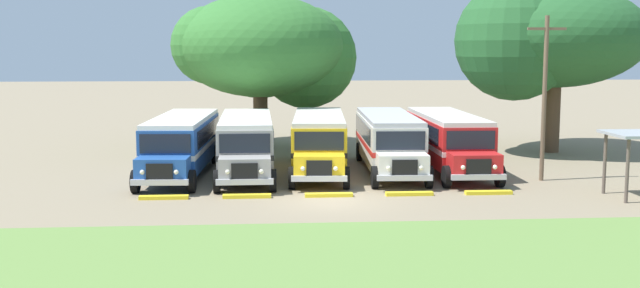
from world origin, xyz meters
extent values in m
plane|color=#84755B|center=(0.00, 0.00, 0.00)|extent=(220.00, 220.00, 0.00)
cube|color=olive|center=(0.00, -7.77, 0.00)|extent=(80.00, 8.05, 0.01)
cube|color=#23519E|center=(-6.66, 7.46, 1.55)|extent=(3.03, 9.33, 2.10)
cube|color=silver|center=(-6.66, 7.46, 1.38)|extent=(3.06, 9.35, 0.24)
cube|color=black|center=(-5.38, 7.69, 2.05)|extent=(0.50, 7.99, 0.80)
cube|color=black|center=(-7.91, 7.83, 2.05)|extent=(0.50, 7.99, 0.80)
cube|color=silver|center=(-6.66, 7.46, 2.71)|extent=(2.94, 9.23, 0.22)
cube|color=#23519E|center=(-6.97, 2.17, 1.02)|extent=(2.28, 1.53, 1.05)
cube|color=black|center=(-7.01, 1.43, 1.05)|extent=(1.10, 0.16, 0.70)
cube|color=#B7B7BC|center=(-7.02, 1.39, 0.62)|extent=(2.41, 0.34, 0.24)
cube|color=black|center=(-6.93, 2.84, 2.05)|extent=(2.20, 0.19, 0.84)
cube|color=silver|center=(-6.40, 12.07, 1.45)|extent=(0.90, 0.11, 1.30)
sphere|color=#EAE5C6|center=(-6.32, 1.34, 1.05)|extent=(0.20, 0.20, 0.20)
sphere|color=#EAE5C6|center=(-7.72, 1.42, 1.05)|extent=(0.20, 0.20, 0.20)
cylinder|color=black|center=(-5.77, 2.20, 0.50)|extent=(0.34, 1.01, 1.00)
cylinder|color=black|center=(-8.16, 2.34, 0.50)|extent=(0.34, 1.01, 1.00)
cylinder|color=black|center=(-5.29, 10.39, 0.50)|extent=(0.34, 1.01, 1.00)
cylinder|color=black|center=(-7.69, 10.52, 0.50)|extent=(0.34, 1.01, 1.00)
cube|color=#9E9993|center=(-3.54, 7.31, 1.55)|extent=(2.57, 9.22, 2.10)
cube|color=#282828|center=(-3.54, 7.31, 1.38)|extent=(2.60, 9.24, 0.24)
cube|color=black|center=(-2.27, 7.62, 2.05)|extent=(0.10, 8.00, 0.80)
cube|color=black|center=(-4.81, 7.60, 2.05)|extent=(0.10, 8.00, 0.80)
cube|color=silver|center=(-3.54, 7.31, 2.71)|extent=(2.49, 9.12, 0.22)
cube|color=#9E9993|center=(-3.50, 2.01, 1.02)|extent=(2.21, 1.42, 1.05)
cube|color=black|center=(-3.49, 1.27, 1.05)|extent=(1.10, 0.11, 0.70)
cube|color=#B7B7BC|center=(-3.49, 1.23, 0.62)|extent=(2.40, 0.22, 0.24)
cube|color=black|center=(-3.50, 2.68, 2.05)|extent=(2.20, 0.08, 0.84)
cube|color=#282828|center=(-3.58, 11.93, 1.45)|extent=(0.90, 0.07, 1.30)
sphere|color=#EAE5C6|center=(-2.79, 1.22, 1.05)|extent=(0.20, 0.20, 0.20)
sphere|color=#EAE5C6|center=(-4.19, 1.21, 1.05)|extent=(0.20, 0.20, 0.20)
cylinder|color=black|center=(-2.30, 2.12, 0.50)|extent=(0.29, 1.00, 1.00)
cylinder|color=black|center=(-4.70, 2.10, 0.50)|extent=(0.29, 1.00, 1.00)
cylinder|color=black|center=(-2.36, 10.32, 0.50)|extent=(0.29, 1.00, 1.00)
cylinder|color=black|center=(-4.76, 10.30, 0.50)|extent=(0.29, 1.00, 1.00)
cube|color=yellow|center=(0.11, 7.84, 1.55)|extent=(3.17, 9.36, 2.10)
cube|color=black|center=(0.11, 7.84, 1.38)|extent=(3.20, 9.38, 0.24)
cube|color=black|center=(1.40, 8.05, 2.05)|extent=(0.63, 7.98, 0.80)
cube|color=black|center=(-1.14, 8.24, 2.05)|extent=(0.63, 7.98, 0.80)
cube|color=beige|center=(0.11, 7.84, 2.71)|extent=(3.08, 9.25, 0.22)
cube|color=yellow|center=(-0.28, 2.56, 1.02)|extent=(2.30, 1.56, 1.05)
cube|color=black|center=(-0.33, 1.82, 1.05)|extent=(1.10, 0.18, 0.70)
cube|color=#B7B7BC|center=(-0.34, 1.78, 0.62)|extent=(2.41, 0.38, 0.24)
cube|color=black|center=(-0.23, 3.23, 2.05)|extent=(2.20, 0.22, 0.84)
cube|color=black|center=(0.45, 12.45, 1.45)|extent=(0.90, 0.13, 1.30)
sphere|color=#EAE5C6|center=(0.36, 1.72, 1.05)|extent=(0.20, 0.20, 0.20)
sphere|color=#EAE5C6|center=(-1.04, 1.82, 1.05)|extent=(0.20, 0.20, 0.20)
cylinder|color=black|center=(0.92, 2.57, 0.50)|extent=(0.35, 1.02, 1.00)
cylinder|color=black|center=(-1.47, 2.75, 0.50)|extent=(0.35, 1.02, 1.00)
cylinder|color=black|center=(1.53, 10.75, 0.50)|extent=(0.35, 1.02, 1.00)
cylinder|color=black|center=(-0.87, 10.92, 0.50)|extent=(0.35, 1.02, 1.00)
cube|color=silver|center=(3.61, 7.74, 1.55)|extent=(2.91, 9.30, 2.10)
cube|color=red|center=(3.61, 7.74, 1.38)|extent=(2.94, 9.32, 0.24)
cube|color=black|center=(4.90, 7.99, 2.05)|extent=(0.40, 7.99, 0.80)
cube|color=black|center=(2.36, 8.10, 2.05)|extent=(0.40, 7.99, 0.80)
cube|color=#B2B2B7|center=(3.61, 7.74, 2.71)|extent=(2.83, 9.20, 0.22)
cube|color=silver|center=(3.38, 2.45, 1.02)|extent=(2.26, 1.50, 1.05)
cube|color=black|center=(3.34, 1.71, 1.05)|extent=(1.10, 0.15, 0.70)
cube|color=#B7B7BC|center=(3.34, 1.67, 0.62)|extent=(2.41, 0.31, 0.24)
cube|color=black|center=(3.41, 3.12, 2.05)|extent=(2.20, 0.16, 0.84)
cube|color=red|center=(3.82, 12.36, 1.45)|extent=(0.90, 0.10, 1.30)
sphere|color=#EAE5C6|center=(4.04, 1.63, 1.05)|extent=(0.20, 0.20, 0.20)
sphere|color=#EAE5C6|center=(2.64, 1.69, 1.05)|extent=(0.20, 0.20, 0.20)
cylinder|color=black|center=(4.58, 2.50, 0.50)|extent=(0.32, 1.01, 1.00)
cylinder|color=black|center=(2.18, 2.60, 0.50)|extent=(0.32, 1.01, 1.00)
cylinder|color=black|center=(4.95, 10.69, 0.50)|extent=(0.32, 1.01, 1.00)
cylinder|color=black|center=(2.55, 10.79, 0.50)|extent=(0.32, 1.01, 1.00)
cube|color=red|center=(6.63, 7.70, 1.55)|extent=(2.61, 9.23, 2.10)
cube|color=white|center=(6.63, 7.70, 1.38)|extent=(2.64, 9.25, 0.24)
cube|color=black|center=(7.91, 7.98, 2.05)|extent=(0.13, 8.00, 0.80)
cube|color=black|center=(5.37, 8.01, 2.05)|extent=(0.13, 8.00, 0.80)
cube|color=beige|center=(6.63, 7.70, 2.71)|extent=(2.53, 9.13, 0.22)
cube|color=red|center=(6.57, 2.40, 1.02)|extent=(2.22, 1.43, 1.05)
cube|color=black|center=(6.56, 1.66, 1.05)|extent=(1.10, 0.11, 0.70)
cube|color=#B7B7BC|center=(6.56, 1.62, 0.62)|extent=(2.40, 0.23, 0.24)
cube|color=black|center=(6.58, 3.07, 2.05)|extent=(2.20, 0.09, 0.84)
cube|color=white|center=(6.69, 12.32, 1.45)|extent=(0.90, 0.07, 1.30)
sphere|color=#EAE5C6|center=(7.26, 1.60, 1.05)|extent=(0.20, 0.20, 0.20)
sphere|color=#EAE5C6|center=(5.86, 1.62, 1.05)|extent=(0.20, 0.20, 0.20)
cylinder|color=black|center=(7.77, 2.48, 0.50)|extent=(0.29, 1.00, 1.00)
cylinder|color=black|center=(5.37, 2.51, 0.50)|extent=(0.29, 1.00, 1.00)
cylinder|color=black|center=(7.87, 10.68, 0.50)|extent=(0.29, 1.00, 1.00)
cylinder|color=black|center=(5.47, 10.71, 0.50)|extent=(0.29, 1.00, 1.00)
cube|color=yellow|center=(-6.80, 0.92, 0.07)|extent=(2.00, 0.36, 0.15)
cube|color=yellow|center=(-3.40, 0.92, 0.07)|extent=(2.00, 0.36, 0.15)
cube|color=yellow|center=(0.00, 0.92, 0.07)|extent=(2.00, 0.36, 0.15)
cube|color=yellow|center=(3.40, 0.92, 0.07)|extent=(2.00, 0.36, 0.15)
cube|color=yellow|center=(6.80, 0.92, 0.07)|extent=(2.00, 0.36, 0.15)
cylinder|color=brown|center=(-2.84, 16.14, 1.98)|extent=(0.88, 0.88, 3.95)
ellipsoid|color=#33702D|center=(-2.84, 16.14, 6.26)|extent=(10.10, 10.74, 6.16)
sphere|color=#33702D|center=(0.03, 17.35, 5.54)|extent=(6.33, 6.33, 6.33)
sphere|color=#33702D|center=(-5.78, 15.23, 6.30)|extent=(4.59, 4.59, 4.59)
sphere|color=#33702D|center=(-2.84, 19.25, 5.82)|extent=(5.88, 5.88, 5.88)
cylinder|color=brown|center=(14.34, 13.40, 2.29)|extent=(0.98, 0.98, 4.57)
ellipsoid|color=#235628|center=(14.34, 13.40, 6.80)|extent=(10.63, 10.27, 5.95)
sphere|color=#235628|center=(16.86, 14.47, 7.29)|extent=(5.13, 5.13, 5.13)
sphere|color=#235628|center=(11.70, 12.59, 6.55)|extent=(6.87, 6.87, 6.87)
sphere|color=#235628|center=(14.34, 16.35, 7.74)|extent=(5.70, 5.70, 5.70)
cylinder|color=brown|center=(10.26, 4.03, 3.81)|extent=(0.20, 0.20, 7.62)
cube|color=brown|center=(10.26, 4.03, 7.02)|extent=(1.80, 0.12, 0.12)
cylinder|color=brown|center=(11.74, -1.26, 1.30)|extent=(0.14, 0.14, 2.60)
cylinder|color=brown|center=(11.74, 0.74, 1.30)|extent=(0.14, 0.14, 2.60)
camera|label=1|loc=(-2.73, -29.85, 6.19)|focal=42.37mm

